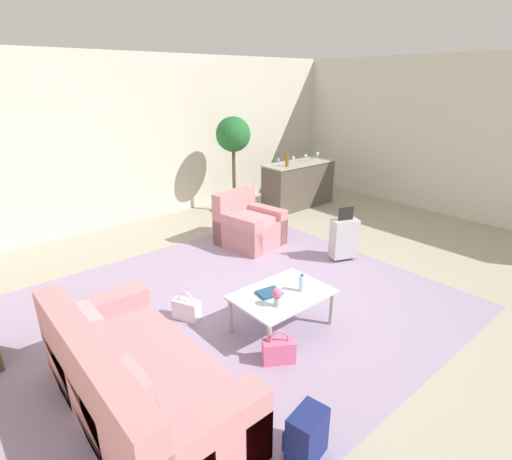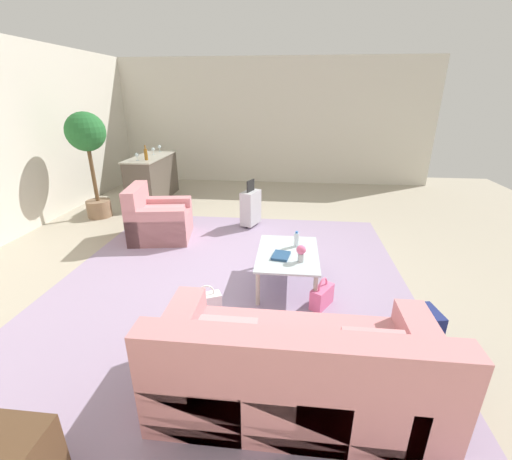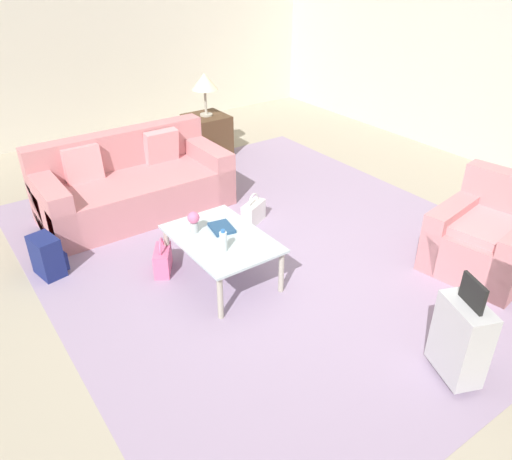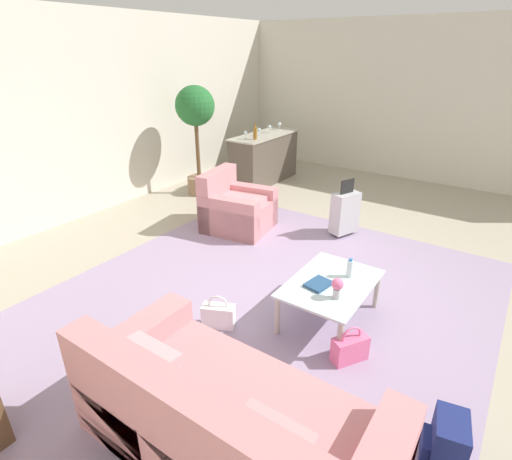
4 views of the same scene
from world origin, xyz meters
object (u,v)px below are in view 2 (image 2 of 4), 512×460
object	(u,v)px
coffee_table_book	(281,256)
wine_glass_left_of_centre	(146,152)
handbag_white	(206,304)
wine_glass_leftmost	(137,155)
wine_glass_rightmost	(159,147)
handbag_pink	(322,296)
flower_vase	(301,252)
suitcase_silver	(251,207)
potted_ficus	(88,146)
water_bottle	(296,240)
armchair	(157,221)
wine_bottle_amber	(146,154)
couch	(296,375)
backpack_navy	(423,330)
bar_console	(153,177)
wine_glass_right_of_centre	(153,150)
coffee_table	(288,257)

from	to	relation	value
coffee_table_book	wine_glass_left_of_centre	world-z (taller)	wine_glass_left_of_centre
handbag_white	wine_glass_leftmost	bearing A→B (deg)	32.12
wine_glass_rightmost	handbag_pink	bearing A→B (deg)	-142.11
flower_vase	handbag_pink	size ratio (longest dim) A/B	0.57
suitcase_silver	potted_ficus	size ratio (longest dim) A/B	0.43
water_bottle	wine_glass_left_of_centre	bearing A→B (deg)	45.80
coffee_table_book	wine_glass_left_of_centre	size ratio (longest dim) A/B	1.61
armchair	potted_ficus	distance (m)	2.08
armchair	coffee_table_book	world-z (taller)	armchair
handbag_white	wine_bottle_amber	bearing A→B (deg)	29.75
couch	handbag_white	size ratio (longest dim) A/B	5.87
backpack_navy	water_bottle	bearing A→B (deg)	44.71
wine_glass_leftmost	handbag_pink	bearing A→B (deg)	-133.44
wine_glass_rightmost	wine_bottle_amber	distance (m)	1.07
flower_vase	water_bottle	bearing A→B (deg)	6.79
bar_console	suitcase_silver	bearing A→B (deg)	-122.01
wine_glass_right_of_centre	backpack_navy	xyz separation A→B (m)	(-4.69, -4.39, -0.89)
coffee_table	wine_glass_leftmost	xyz separation A→B (m)	(2.92, 3.14, 0.69)
water_bottle	wine_glass_right_of_centre	world-z (taller)	wine_glass_right_of_centre
handbag_white	backpack_navy	size ratio (longest dim) A/B	0.89
wine_glass_left_of_centre	backpack_navy	xyz separation A→B (m)	(-4.31, -4.39, -0.89)
couch	coffee_table_book	size ratio (longest dim) A/B	8.44
coffee_table_book	wine_glass_right_of_centre	xyz separation A→B (m)	(3.81, 3.02, 0.62)
bar_console	wine_bottle_amber	distance (m)	0.77
flower_vase	wine_glass_rightmost	distance (m)	5.41
armchair	bar_console	distance (m)	2.41
wine_glass_leftmost	backpack_navy	bearing A→B (deg)	-131.57
armchair	coffee_table	size ratio (longest dim) A/B	0.99
backpack_navy	flower_vase	bearing A→B (deg)	55.55
wine_bottle_amber	backpack_navy	xyz separation A→B (m)	(-4.01, -4.27, -0.90)
wine_glass_left_of_centre	bar_console	bearing A→B (deg)	1.00
armchair	bar_console	bearing A→B (deg)	22.82
flower_vase	bar_console	bearing A→B (deg)	41.14
couch	flower_vase	distance (m)	1.60
couch	backpack_navy	world-z (taller)	couch
wine_glass_left_of_centre	backpack_navy	world-z (taller)	wine_glass_left_of_centre
backpack_navy	potted_ficus	bearing A→B (deg)	57.31
couch	suitcase_silver	xyz separation A→B (m)	(3.80, 0.80, 0.06)
coffee_table_book	potted_ficus	bearing A→B (deg)	67.38
armchair	suitcase_silver	world-z (taller)	armchair
armchair	wine_glass_right_of_centre	world-z (taller)	wine_glass_right_of_centre
armchair	handbag_pink	distance (m)	3.09
wine_glass_rightmost	wine_glass_left_of_centre	bearing A→B (deg)	-179.65
bar_console	wine_glass_rightmost	xyz separation A→B (m)	(0.58, 0.00, 0.58)
coffee_table	handbag_pink	distance (m)	0.64
flower_vase	wine_glass_rightmost	xyz separation A→B (m)	(4.30, 3.25, 0.51)
coffee_table_book	flower_vase	size ratio (longest dim) A/B	1.21
handbag_white	coffee_table_book	bearing A→B (deg)	-52.51
water_bottle	wine_glass_left_of_centre	xyz separation A→B (m)	(3.11, 3.20, 0.54)
backpack_navy	couch	bearing A→B (deg)	123.77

